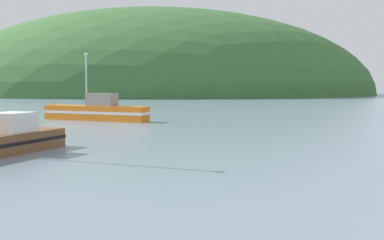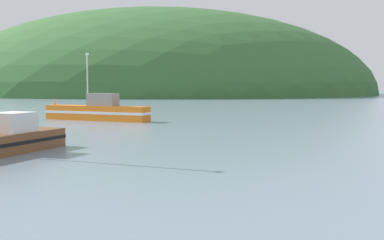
{
  "view_description": "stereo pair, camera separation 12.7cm",
  "coord_description": "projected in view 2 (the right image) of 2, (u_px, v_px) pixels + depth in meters",
  "views": [
    {
      "loc": [
        -1.94,
        -1.29,
        3.3
      ],
      "look_at": [
        -2.35,
        24.15,
        1.4
      ],
      "focal_mm": 44.16,
      "sensor_mm": 36.0,
      "label": 1
    },
    {
      "loc": [
        -1.81,
        -1.28,
        3.3
      ],
      "look_at": [
        -2.35,
        24.15,
        1.4
      ],
      "focal_mm": 44.16,
      "sensor_mm": 36.0,
      "label": 2
    }
  ],
  "objects": [
    {
      "name": "fishing_boat_orange",
      "position": [
        97.0,
        111.0,
        43.74
      ],
      "size": [
        10.55,
        5.78,
        6.26
      ],
      "rotation": [
        0.0,
        0.0,
        2.73
      ],
      "color": "orange",
      "rests_on": "ground"
    },
    {
      "name": "hill_mid_left",
      "position": [
        159.0,
        94.0,
        165.51
      ],
      "size": [
        147.3,
        117.84,
        57.86
      ],
      "primitive_type": "ellipsoid",
      "color": "#386633",
      "rests_on": "ground"
    },
    {
      "name": "fishing_boat_brown",
      "position": [
        6.0,
        139.0,
        22.79
      ],
      "size": [
        4.22,
        7.08,
        7.19
      ],
      "rotation": [
        0.0,
        0.0,
        4.36
      ],
      "color": "brown",
      "rests_on": "ground"
    }
  ]
}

